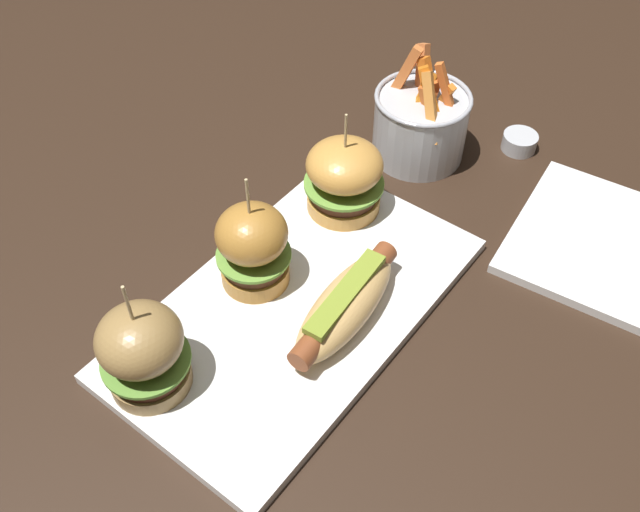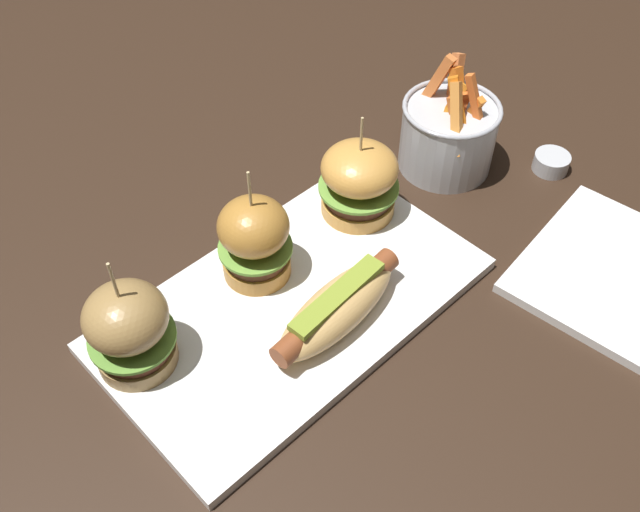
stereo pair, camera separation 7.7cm
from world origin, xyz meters
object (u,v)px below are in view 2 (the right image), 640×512
sauce_ramekin (551,162)px  platter_main (293,304)px  slider_right (359,180)px  hot_dog (337,307)px  fries_bucket (448,134)px  side_plate (624,279)px  slider_left (129,329)px  slider_center (254,239)px

sauce_ramekin → platter_main: bearing=171.0°
slider_right → sauce_ramekin: 0.28m
hot_dog → platter_main: bearing=104.8°
hot_dog → sauce_ramekin: hot_dog is taller
fries_bucket → side_plate: fries_bucket is taller
hot_dog → slider_left: bearing=149.3°
platter_main → side_plate: 0.38m
hot_dog → side_plate: bearing=-32.5°
hot_dog → slider_right: size_ratio=1.30×
hot_dog → sauce_ramekin: bearing=-1.4°
side_plate → platter_main: bearing=141.8°
slider_right → side_plate: bearing=-63.3°
slider_center → sauce_ramekin: (0.41, -0.12, -0.05)m
platter_main → fries_bucket: bearing=7.5°
hot_dog → side_plate: hot_dog is taller
platter_main → sauce_ramekin: bearing=-9.0°
sauce_ramekin → side_plate: size_ratio=0.22×
hot_dog → slider_center: (-0.01, 0.11, 0.03)m
platter_main → slider_left: size_ratio=2.86×
sauce_ramekin → slider_center: bearing=163.2°
hot_dog → slider_right: 0.18m
slider_left → side_plate: 0.55m
slider_center → slider_right: 0.16m
slider_left → slider_center: size_ratio=0.99×
fries_bucket → slider_left: bearing=178.7°
platter_main → slider_left: slider_left is taller
slider_right → slider_center: bearing=176.9°
platter_main → slider_left: bearing=162.5°
platter_main → slider_left: 0.18m
sauce_ramekin → hot_dog: bearing=178.6°
slider_left → fries_bucket: (0.48, -0.01, -0.02)m
platter_main → slider_center: size_ratio=2.83×
platter_main → hot_dog: size_ratio=2.33×
slider_left → slider_center: bearing=2.3°
fries_bucket → sauce_ramekin: fries_bucket is taller
hot_dog → slider_right: slider_right is taller
slider_left → side_plate: (0.46, -0.29, -0.06)m
slider_left → fries_bucket: size_ratio=1.00×
fries_bucket → slider_right: bearing=176.7°
sauce_ramekin → side_plate: 0.20m
slider_center → side_plate: 0.42m
slider_right → fries_bucket: 0.16m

